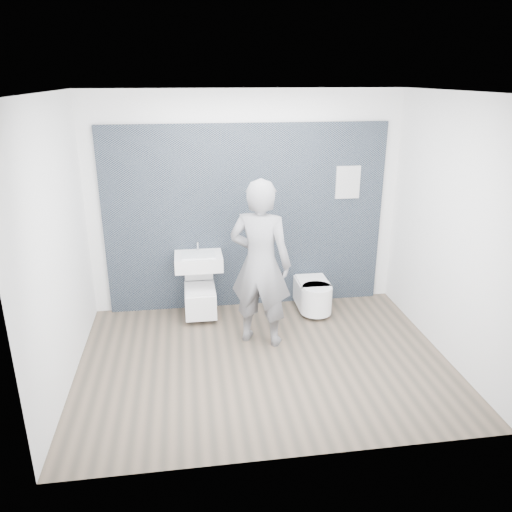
{
  "coord_description": "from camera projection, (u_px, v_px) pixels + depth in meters",
  "views": [
    {
      "loc": [
        -0.76,
        -4.69,
        2.95
      ],
      "look_at": [
        0.0,
        0.6,
        1.0
      ],
      "focal_mm": 35.0,
      "sensor_mm": 36.0,
      "label": 1
    }
  ],
  "objects": [
    {
      "name": "room_shell",
      "position": [
        265.0,
        206.0,
        4.88
      ],
      "size": [
        4.0,
        4.0,
        4.0
      ],
      "color": "white",
      "rests_on": "ground"
    },
    {
      "name": "tile_wall",
      "position": [
        247.0,
        303.0,
        6.84
      ],
      "size": [
        3.6,
        0.06,
        2.4
      ],
      "primitive_type": "cube",
      "color": "black",
      "rests_on": "ground"
    },
    {
      "name": "visitor",
      "position": [
        260.0,
        264.0,
        5.55
      ],
      "size": [
        0.83,
        0.71,
        1.93
      ],
      "primitive_type": "imported",
      "rotation": [
        0.0,
        0.0,
        2.71
      ],
      "color": "slate",
      "rests_on": "ground"
    },
    {
      "name": "toilet_square",
      "position": [
        200.0,
        298.0,
        6.39
      ],
      "size": [
        0.39,
        0.56,
        0.75
      ],
      "color": "white",
      "rests_on": "ground"
    },
    {
      "name": "washbasin",
      "position": [
        199.0,
        261.0,
        6.27
      ],
      "size": [
        0.59,
        0.44,
        0.44
      ],
      "color": "white",
      "rests_on": "ground"
    },
    {
      "name": "ground",
      "position": [
        264.0,
        360.0,
        5.48
      ],
      "size": [
        4.0,
        4.0,
        0.0
      ],
      "primitive_type": "plane",
      "color": "brown",
      "rests_on": "ground"
    },
    {
      "name": "toilet_rounded",
      "position": [
        314.0,
        295.0,
        6.53
      ],
      "size": [
        0.4,
        0.68,
        0.37
      ],
      "color": "white",
      "rests_on": "ground"
    },
    {
      "name": "info_placard",
      "position": [
        340.0,
        298.0,
        6.98
      ],
      "size": [
        0.32,
        0.03,
        0.42
      ],
      "primitive_type": "cube",
      "color": "white",
      "rests_on": "ground"
    }
  ]
}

